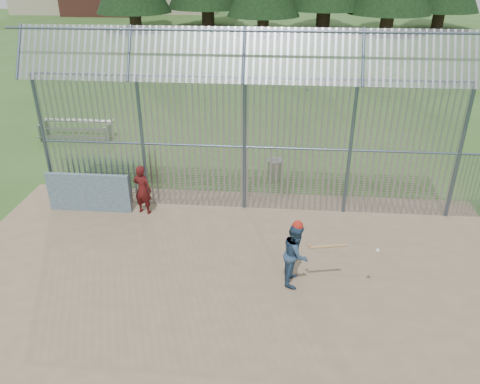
# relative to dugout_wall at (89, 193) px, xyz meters

# --- Properties ---
(ground) EXTENTS (120.00, 120.00, 0.00)m
(ground) POSITION_rel_dugout_wall_xyz_m (4.60, -2.90, -0.62)
(ground) COLOR #2D511E
(ground) RESTS_ON ground
(dirt_infield) EXTENTS (14.00, 10.00, 0.02)m
(dirt_infield) POSITION_rel_dugout_wall_xyz_m (4.60, -3.40, -0.61)
(dirt_infield) COLOR #756047
(dirt_infield) RESTS_ON ground
(dugout_wall) EXTENTS (2.50, 0.12, 1.20)m
(dugout_wall) POSITION_rel_dugout_wall_xyz_m (0.00, 0.00, 0.00)
(dugout_wall) COLOR #38566B
(dugout_wall) RESTS_ON dirt_infield
(batter) EXTENTS (0.67, 0.82, 1.54)m
(batter) POSITION_rel_dugout_wall_xyz_m (6.07, -2.92, 0.17)
(batter) COLOR navy
(batter) RESTS_ON dirt_infield
(onlooker) EXTENTS (0.63, 0.49, 1.52)m
(onlooker) POSITION_rel_dugout_wall_xyz_m (1.64, 0.03, 0.16)
(onlooker) COLOR maroon
(onlooker) RESTS_ON dirt_infield
(bg_kid_seated) EXTENTS (0.52, 0.36, 0.82)m
(bg_kid_seated) POSITION_rel_dugout_wall_xyz_m (7.02, 14.68, -0.21)
(bg_kid_seated) COLOR slate
(bg_kid_seated) RESTS_ON ground
(batting_gear) EXTENTS (1.90, 0.52, 0.57)m
(batting_gear) POSITION_rel_dugout_wall_xyz_m (6.27, -2.96, 0.82)
(batting_gear) COLOR #AD2117
(batting_gear) RESTS_ON ground
(trash_can) EXTENTS (0.56, 0.56, 0.82)m
(trash_can) POSITION_rel_dugout_wall_xyz_m (5.49, 2.70, -0.24)
(trash_can) COLOR gray
(trash_can) RESTS_ON ground
(bleacher) EXTENTS (3.00, 0.95, 0.72)m
(bleacher) POSITION_rel_dugout_wall_xyz_m (-2.87, 5.96, -0.21)
(bleacher) COLOR slate
(bleacher) RESTS_ON ground
(backstop_fence) EXTENTS (20.09, 0.81, 5.30)m
(backstop_fence) POSITION_rel_dugout_wall_xyz_m (6.41, 0.53, 1.74)
(backstop_fence) COLOR #47566B
(backstop_fence) RESTS_ON ground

